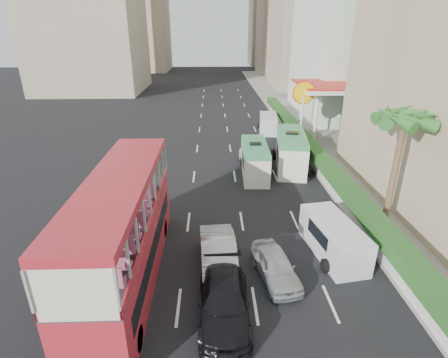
{
  "coord_description": "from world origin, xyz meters",
  "views": [
    {
      "loc": [
        -2.08,
        -13.28,
        10.63
      ],
      "look_at": [
        -1.5,
        4.0,
        3.2
      ],
      "focal_mm": 28.0,
      "sensor_mm": 36.0,
      "label": 1
    }
  ],
  "objects_px": {
    "car_silver_lane_a": "(219,269)",
    "car_black": "(224,314)",
    "minibus_far": "(291,151)",
    "double_decker_bus": "(124,230)",
    "car_silver_lane_b": "(275,277)",
    "panel_van_far": "(268,123)",
    "shell_station": "(327,111)",
    "van_asset": "(253,166)",
    "palm_tree": "(394,174)",
    "panel_van_near": "(333,238)",
    "minibus_near": "(255,160)"
  },
  "relations": [
    {
      "from": "minibus_far",
      "to": "car_silver_lane_b",
      "type": "bearing_deg",
      "value": -96.13
    },
    {
      "from": "van_asset",
      "to": "minibus_near",
      "type": "xyz_separation_m",
      "value": [
        -0.15,
        -1.87,
        1.24
      ]
    },
    {
      "from": "double_decker_bus",
      "to": "shell_station",
      "type": "height_order",
      "value": "shell_station"
    },
    {
      "from": "panel_van_near",
      "to": "shell_station",
      "type": "xyz_separation_m",
      "value": [
        6.04,
        21.44,
        1.85
      ]
    },
    {
      "from": "van_asset",
      "to": "minibus_far",
      "type": "height_order",
      "value": "minibus_far"
    },
    {
      "from": "panel_van_near",
      "to": "palm_tree",
      "type": "xyz_separation_m",
      "value": [
        3.84,
        2.44,
        2.48
      ]
    },
    {
      "from": "car_silver_lane_b",
      "to": "panel_van_near",
      "type": "bearing_deg",
      "value": 18.3
    },
    {
      "from": "minibus_near",
      "to": "van_asset",
      "type": "bearing_deg",
      "value": 87.28
    },
    {
      "from": "car_silver_lane_a",
      "to": "panel_van_near",
      "type": "xyz_separation_m",
      "value": [
        5.83,
        1.12,
        0.9
      ]
    },
    {
      "from": "van_asset",
      "to": "panel_van_near",
      "type": "height_order",
      "value": "panel_van_near"
    },
    {
      "from": "palm_tree",
      "to": "minibus_far",
      "type": "bearing_deg",
      "value": 109.62
    },
    {
      "from": "double_decker_bus",
      "to": "car_silver_lane_b",
      "type": "relative_size",
      "value": 2.9
    },
    {
      "from": "car_silver_lane_a",
      "to": "car_black",
      "type": "bearing_deg",
      "value": -90.1
    },
    {
      "from": "shell_station",
      "to": "palm_tree",
      "type": "bearing_deg",
      "value": -96.6
    },
    {
      "from": "car_silver_lane_a",
      "to": "minibus_far",
      "type": "bearing_deg",
      "value": 61.78
    },
    {
      "from": "car_silver_lane_a",
      "to": "car_black",
      "type": "height_order",
      "value": "car_silver_lane_a"
    },
    {
      "from": "double_decker_bus",
      "to": "palm_tree",
      "type": "height_order",
      "value": "palm_tree"
    },
    {
      "from": "panel_van_far",
      "to": "double_decker_bus",
      "type": "bearing_deg",
      "value": -105.4
    },
    {
      "from": "car_black",
      "to": "panel_van_far",
      "type": "height_order",
      "value": "panel_van_far"
    },
    {
      "from": "car_silver_lane_a",
      "to": "van_asset",
      "type": "bearing_deg",
      "value": 73.47
    },
    {
      "from": "minibus_far",
      "to": "double_decker_bus",
      "type": "bearing_deg",
      "value": -118.56
    },
    {
      "from": "van_asset",
      "to": "minibus_near",
      "type": "bearing_deg",
      "value": -95.33
    },
    {
      "from": "car_black",
      "to": "panel_van_near",
      "type": "distance_m",
      "value": 7.0
    },
    {
      "from": "car_silver_lane_b",
      "to": "minibus_far",
      "type": "bearing_deg",
      "value": 65.04
    },
    {
      "from": "car_silver_lane_b",
      "to": "minibus_far",
      "type": "xyz_separation_m",
      "value": [
        3.59,
        14.02,
        1.44
      ]
    },
    {
      "from": "minibus_far",
      "to": "shell_station",
      "type": "height_order",
      "value": "shell_station"
    },
    {
      "from": "car_silver_lane_a",
      "to": "car_black",
      "type": "relative_size",
      "value": 0.96
    },
    {
      "from": "minibus_near",
      "to": "minibus_far",
      "type": "height_order",
      "value": "minibus_far"
    },
    {
      "from": "car_black",
      "to": "panel_van_near",
      "type": "height_order",
      "value": "panel_van_near"
    },
    {
      "from": "double_decker_bus",
      "to": "van_asset",
      "type": "relative_size",
      "value": 2.33
    },
    {
      "from": "double_decker_bus",
      "to": "minibus_far",
      "type": "bearing_deg",
      "value": 53.21
    },
    {
      "from": "car_black",
      "to": "car_silver_lane_a",
      "type": "bearing_deg",
      "value": 93.4
    },
    {
      "from": "car_silver_lane_b",
      "to": "shell_station",
      "type": "distance_m",
      "value": 25.16
    },
    {
      "from": "double_decker_bus",
      "to": "car_silver_lane_a",
      "type": "relative_size",
      "value": 2.32
    },
    {
      "from": "van_asset",
      "to": "shell_station",
      "type": "distance_m",
      "value": 12.69
    },
    {
      "from": "panel_van_near",
      "to": "van_asset",
      "type": "bearing_deg",
      "value": 92.41
    },
    {
      "from": "car_silver_lane_a",
      "to": "shell_station",
      "type": "xyz_separation_m",
      "value": [
        11.88,
        22.57,
        2.75
      ]
    },
    {
      "from": "minibus_far",
      "to": "palm_tree",
      "type": "relative_size",
      "value": 1.02
    },
    {
      "from": "double_decker_bus",
      "to": "minibus_far",
      "type": "relative_size",
      "value": 1.69
    },
    {
      "from": "shell_station",
      "to": "car_black",
      "type": "bearing_deg",
      "value": -114.72
    },
    {
      "from": "palm_tree",
      "to": "car_silver_lane_a",
      "type": "bearing_deg",
      "value": -159.77
    },
    {
      "from": "panel_van_far",
      "to": "shell_station",
      "type": "height_order",
      "value": "shell_station"
    },
    {
      "from": "car_silver_lane_a",
      "to": "palm_tree",
      "type": "relative_size",
      "value": 0.74
    },
    {
      "from": "panel_van_near",
      "to": "panel_van_far",
      "type": "height_order",
      "value": "panel_van_far"
    },
    {
      "from": "minibus_far",
      "to": "panel_van_far",
      "type": "relative_size",
      "value": 1.42
    },
    {
      "from": "panel_van_far",
      "to": "car_black",
      "type": "bearing_deg",
      "value": -95.32
    },
    {
      "from": "double_decker_bus",
      "to": "car_silver_lane_a",
      "type": "bearing_deg",
      "value": 6.01
    },
    {
      "from": "panel_van_far",
      "to": "palm_tree",
      "type": "bearing_deg",
      "value": -73.32
    },
    {
      "from": "car_silver_lane_b",
      "to": "van_asset",
      "type": "distance_m",
      "value": 14.39
    },
    {
      "from": "van_asset",
      "to": "palm_tree",
      "type": "bearing_deg",
      "value": -58.09
    }
  ]
}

